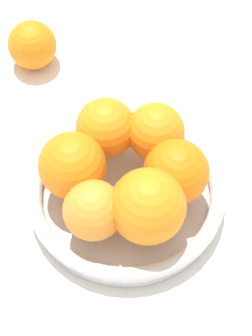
% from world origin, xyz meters
% --- Properties ---
extents(ground_plane, '(4.00, 4.00, 0.00)m').
position_xyz_m(ground_plane, '(0.00, 0.00, 0.00)').
color(ground_plane, white).
extents(fruit_bowl, '(0.23, 0.23, 0.03)m').
position_xyz_m(fruit_bowl, '(0.00, 0.00, 0.02)').
color(fruit_bowl, silver).
rests_on(fruit_bowl, ground_plane).
extents(orange_pile, '(0.19, 0.18, 0.08)m').
position_xyz_m(orange_pile, '(-0.00, 0.00, 0.07)').
color(orange_pile, orange).
rests_on(orange_pile, fruit_bowl).
extents(stray_orange, '(0.07, 0.07, 0.07)m').
position_xyz_m(stray_orange, '(0.25, 0.08, 0.03)').
color(stray_orange, orange).
rests_on(stray_orange, ground_plane).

